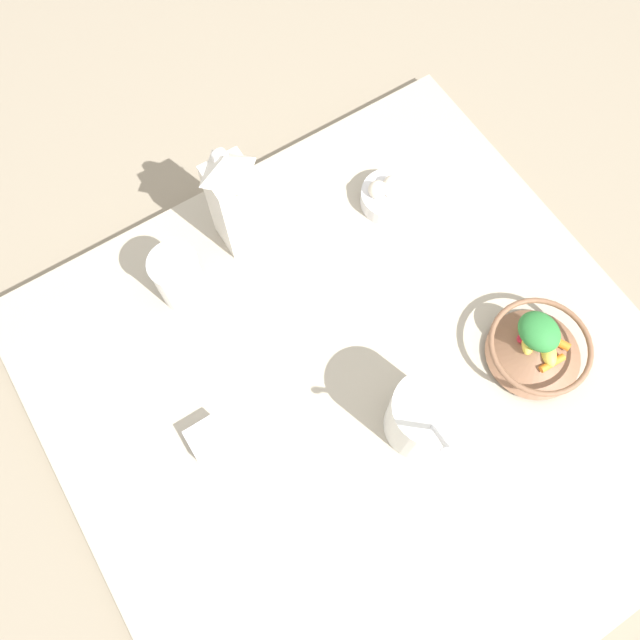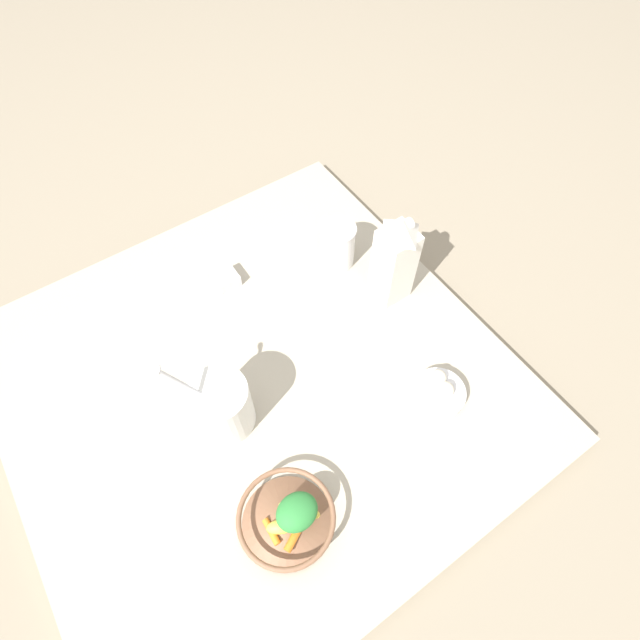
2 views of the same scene
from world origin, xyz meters
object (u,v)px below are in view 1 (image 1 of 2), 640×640
object	(u,v)px
drinking_cup	(179,277)
yogurt_tub	(425,416)
fruit_bowl	(538,347)
spice_jar	(207,439)
garlic_bowl	(388,195)
milk_carton	(234,200)

from	to	relation	value
drinking_cup	yogurt_tub	bearing A→B (deg)	116.57
fruit_bowl	yogurt_tub	xyz separation A→B (m)	(0.25, -0.00, 0.04)
fruit_bowl	spice_jar	xyz separation A→B (m)	(0.57, -0.18, -0.03)
spice_jar	garlic_bowl	bearing A→B (deg)	-156.84
fruit_bowl	milk_carton	bearing A→B (deg)	-57.18
fruit_bowl	spice_jar	distance (m)	0.60
yogurt_tub	spice_jar	xyz separation A→B (m)	(0.32, -0.17, -0.06)
fruit_bowl	drinking_cup	bearing A→B (deg)	-43.44
spice_jar	garlic_bowl	xyz separation A→B (m)	(-0.54, -0.23, 0.01)
drinking_cup	garlic_bowl	xyz separation A→B (m)	(-0.44, 0.04, -0.04)
milk_carton	fruit_bowl	bearing A→B (deg)	122.82
fruit_bowl	drinking_cup	xyz separation A→B (m)	(0.47, -0.45, 0.03)
drinking_cup	garlic_bowl	size ratio (longest dim) A/B	1.09
drinking_cup	garlic_bowl	world-z (taller)	drinking_cup
milk_carton	spice_jar	bearing A→B (deg)	51.84
drinking_cup	spice_jar	world-z (taller)	drinking_cup
yogurt_tub	spice_jar	bearing A→B (deg)	-28.23
garlic_bowl	spice_jar	bearing A→B (deg)	23.16
milk_carton	garlic_bowl	size ratio (longest dim) A/B	2.21
milk_carton	yogurt_tub	bearing A→B (deg)	98.10
fruit_bowl	drinking_cup	size ratio (longest dim) A/B	1.48
drinking_cup	spice_jar	distance (m)	0.29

